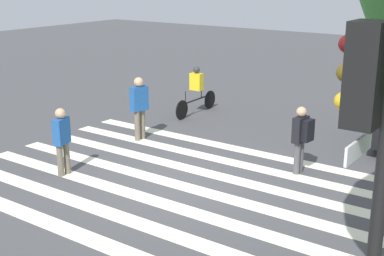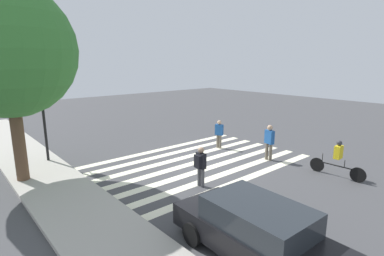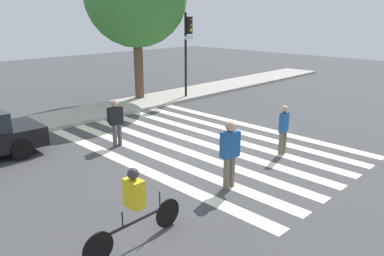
{
  "view_description": "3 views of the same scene",
  "coord_description": "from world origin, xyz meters",
  "px_view_note": "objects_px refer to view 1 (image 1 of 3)",
  "views": [
    {
      "loc": [
        8.76,
        6.6,
        4.55
      ],
      "look_at": [
        -1.11,
        -0.4,
        0.98
      ],
      "focal_mm": 50.0,
      "sensor_mm": 36.0,
      "label": 1
    },
    {
      "loc": [
        -10.28,
        9.28,
        4.76
      ],
      "look_at": [
        1.13,
        -0.59,
        1.41
      ],
      "focal_mm": 28.0,
      "sensor_mm": 36.0,
      "label": 2
    },
    {
      "loc": [
        -8.97,
        -8.35,
        4.26
      ],
      "look_at": [
        -1.11,
        -0.58,
        0.91
      ],
      "focal_mm": 35.0,
      "sensor_mm": 36.0,
      "label": 3
    }
  ],
  "objects_px": {
    "traffic_light": "(367,160)",
    "pedestrian_adult_blue_shirt": "(302,135)",
    "cyclist_near_curb": "(196,88)",
    "pedestrian_child_with_backpack": "(62,138)",
    "pedestrian_adult_tall_backpack": "(139,105)"
  },
  "relations": [
    {
      "from": "traffic_light",
      "to": "pedestrian_adult_blue_shirt",
      "type": "relative_size",
      "value": 2.75
    },
    {
      "from": "pedestrian_adult_blue_shirt",
      "to": "cyclist_near_curb",
      "type": "bearing_deg",
      "value": 65.73
    },
    {
      "from": "cyclist_near_curb",
      "to": "pedestrian_adult_blue_shirt",
      "type": "bearing_deg",
      "value": 57.5
    },
    {
      "from": "cyclist_near_curb",
      "to": "pedestrian_child_with_backpack",
      "type": "bearing_deg",
      "value": 4.15
    },
    {
      "from": "pedestrian_adult_tall_backpack",
      "to": "pedestrian_adult_blue_shirt",
      "type": "bearing_deg",
      "value": -74.13
    },
    {
      "from": "traffic_light",
      "to": "pedestrian_child_with_backpack",
      "type": "bearing_deg",
      "value": -114.39
    },
    {
      "from": "pedestrian_child_with_backpack",
      "to": "cyclist_near_curb",
      "type": "xyz_separation_m",
      "value": [
        -6.27,
        -0.64,
        -0.04
      ]
    },
    {
      "from": "pedestrian_adult_blue_shirt",
      "to": "cyclist_near_curb",
      "type": "xyz_separation_m",
      "value": [
        -3.01,
        -5.04,
        -0.07
      ]
    },
    {
      "from": "pedestrian_child_with_backpack",
      "to": "pedestrian_adult_blue_shirt",
      "type": "distance_m",
      "value": 5.48
    },
    {
      "from": "pedestrian_adult_tall_backpack",
      "to": "cyclist_near_curb",
      "type": "bearing_deg",
      "value": 19.14
    },
    {
      "from": "pedestrian_child_with_backpack",
      "to": "pedestrian_adult_blue_shirt",
      "type": "bearing_deg",
      "value": -68.98
    },
    {
      "from": "traffic_light",
      "to": "pedestrian_adult_blue_shirt",
      "type": "bearing_deg",
      "value": -152.85
    },
    {
      "from": "pedestrian_child_with_backpack",
      "to": "pedestrian_adult_tall_backpack",
      "type": "relative_size",
      "value": 0.9
    },
    {
      "from": "pedestrian_adult_tall_backpack",
      "to": "pedestrian_child_with_backpack",
      "type": "bearing_deg",
      "value": -160.12
    },
    {
      "from": "pedestrian_adult_tall_backpack",
      "to": "pedestrian_adult_blue_shirt",
      "type": "distance_m",
      "value": 4.74
    }
  ]
}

